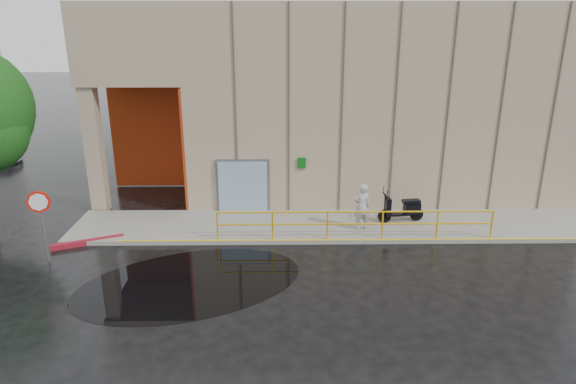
# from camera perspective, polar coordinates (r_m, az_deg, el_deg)

# --- Properties ---
(ground) EXTENTS (120.00, 120.00, 0.00)m
(ground) POSITION_cam_1_polar(r_m,az_deg,el_deg) (15.27, -7.25, -10.62)
(ground) COLOR black
(ground) RESTS_ON ground
(sidewalk) EXTENTS (20.00, 3.00, 0.15)m
(sidewalk) POSITION_cam_1_polar(r_m,az_deg,el_deg) (19.32, 6.09, -3.73)
(sidewalk) COLOR gray
(sidewalk) RESTS_ON ground
(building) EXTENTS (20.00, 10.17, 8.00)m
(building) POSITION_cam_1_polar(r_m,az_deg,el_deg) (24.62, 7.28, 11.17)
(building) COLOR tan
(building) RESTS_ON ground
(guardrail) EXTENTS (9.56, 0.06, 1.03)m
(guardrail) POSITION_cam_1_polar(r_m,az_deg,el_deg) (17.89, 7.45, -3.61)
(guardrail) COLOR #E4A70C
(guardrail) RESTS_ON sidewalk
(person) EXTENTS (0.70, 0.53, 1.72)m
(person) POSITION_cam_1_polar(r_m,az_deg,el_deg) (18.62, 8.19, -1.62)
(person) COLOR #ACACB0
(person) RESTS_ON sidewalk
(scooter) EXTENTS (1.78, 0.78, 1.35)m
(scooter) POSITION_cam_1_polar(r_m,az_deg,el_deg) (19.59, 12.57, -1.09)
(scooter) COLOR black
(scooter) RESTS_ON sidewalk
(stop_sign) EXTENTS (0.72, 0.21, 2.42)m
(stop_sign) POSITION_cam_1_polar(r_m,az_deg,el_deg) (17.75, -25.84, -1.83)
(stop_sign) COLOR slate
(stop_sign) RESTS_ON ground
(red_curb) EXTENTS (2.29, 1.08, 0.18)m
(red_curb) POSITION_cam_1_polar(r_m,az_deg,el_deg) (19.12, -21.36, -5.22)
(red_curb) COLOR maroon
(red_curb) RESTS_ON ground
(puddle) EXTENTS (7.84, 6.34, 0.01)m
(puddle) POSITION_cam_1_polar(r_m,az_deg,el_deg) (15.75, -10.83, -9.84)
(puddle) COLOR black
(puddle) RESTS_ON ground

